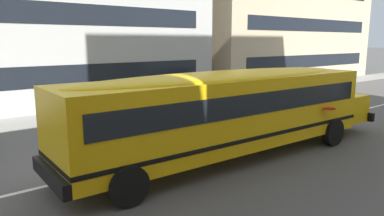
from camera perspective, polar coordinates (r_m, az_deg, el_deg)
The scene contains 6 objects.
ground_plane at distance 10.75m, azimuth -15.17°, elevation -10.10°, with size 400.00×400.00×0.00m, color #54514F.
sidewalk_far at distance 18.39m, azimuth -25.65°, elevation -2.15°, with size 120.00×3.00×0.01m, color gray.
lane_centreline at distance 10.74m, azimuth -15.17°, elevation -10.08°, with size 110.00×0.16×0.01m, color silver.
school_bus at distance 11.53m, azimuth 6.40°, elevation 0.23°, with size 12.64×3.24×2.81m.
parked_car_red_by_lamppost at distance 22.82m, azimuth 10.83°, elevation 3.14°, with size 3.91×1.89×1.64m.
apartment_block_far_right at distance 38.19m, azimuth 12.26°, elevation 14.74°, with size 20.86×10.20×13.30m.
Camera 1 is at (-3.90, -9.29, 3.73)m, focal length 33.73 mm.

